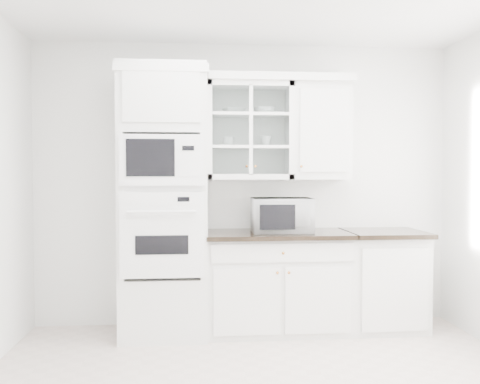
{
  "coord_description": "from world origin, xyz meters",
  "views": [
    {
      "loc": [
        -0.45,
        -3.17,
        1.45
      ],
      "look_at": [
        -0.1,
        1.05,
        1.3
      ],
      "focal_mm": 38.0,
      "sensor_mm": 36.0,
      "label": 1
    }
  ],
  "objects": [
    {
      "name": "room_shell",
      "position": [
        0.0,
        0.43,
        1.78
      ],
      "size": [
        4.0,
        3.5,
        2.7
      ],
      "color": "white",
      "rests_on": "ground"
    },
    {
      "name": "cup_b",
      "position": [
        0.19,
        1.57,
        1.76
      ],
      "size": [
        0.11,
        0.11,
        0.1
      ],
      "primitive_type": "imported",
      "rotation": [
        0.0,
        0.0,
        -0.0
      ],
      "color": "white",
      "rests_on": "upper_cabinet_glass"
    },
    {
      "name": "upper_cabinet_glass",
      "position": [
        0.03,
        1.58,
        1.85
      ],
      "size": [
        0.8,
        0.33,
        0.9
      ],
      "color": "white",
      "rests_on": "room_shell"
    },
    {
      "name": "cup_a",
      "position": [
        -0.16,
        1.59,
        1.75
      ],
      "size": [
        0.14,
        0.14,
        0.09
      ],
      "primitive_type": "imported",
      "rotation": [
        0.0,
        0.0,
        -0.29
      ],
      "color": "white",
      "rests_on": "upper_cabinet_glass"
    },
    {
      "name": "crown_molding",
      "position": [
        -0.07,
        1.56,
        2.33
      ],
      "size": [
        2.14,
        0.38,
        0.07
      ],
      "primitive_type": "cube",
      "color": "white",
      "rests_on": "room_shell"
    },
    {
      "name": "countertop_microwave",
      "position": [
        0.31,
        1.41,
        1.08
      ],
      "size": [
        0.54,
        0.45,
        0.31
      ],
      "primitive_type": "imported",
      "rotation": [
        0.0,
        0.0,
        3.13
      ],
      "color": "white",
      "rests_on": "base_cabinet_run"
    },
    {
      "name": "bowl_a",
      "position": [
        -0.11,
        1.58,
        2.04
      ],
      "size": [
        0.26,
        0.26,
        0.05
      ],
      "primitive_type": "imported",
      "rotation": [
        0.0,
        0.0,
        0.27
      ],
      "color": "white",
      "rests_on": "upper_cabinet_glass"
    },
    {
      "name": "upper_cabinet_solid",
      "position": [
        0.71,
        1.58,
        1.85
      ],
      "size": [
        0.55,
        0.33,
        0.9
      ],
      "primitive_type": "cube",
      "color": "white",
      "rests_on": "room_shell"
    },
    {
      "name": "extra_base_cabinet",
      "position": [
        1.28,
        1.45,
        0.46
      ],
      "size": [
        0.72,
        0.67,
        0.92
      ],
      "color": "white",
      "rests_on": "ground"
    },
    {
      "name": "base_cabinet_run",
      "position": [
        0.28,
        1.45,
        0.46
      ],
      "size": [
        1.32,
        0.67,
        0.92
      ],
      "color": "white",
      "rests_on": "ground"
    },
    {
      "name": "bowl_b",
      "position": [
        0.17,
        1.58,
        2.04
      ],
      "size": [
        0.25,
        0.25,
        0.06
      ],
      "primitive_type": "imported",
      "rotation": [
        0.0,
        0.0,
        -0.32
      ],
      "color": "white",
      "rests_on": "upper_cabinet_glass"
    },
    {
      "name": "oven_column",
      "position": [
        -0.75,
        1.42,
        1.2
      ],
      "size": [
        0.76,
        0.68,
        2.4
      ],
      "color": "white",
      "rests_on": "ground"
    }
  ]
}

